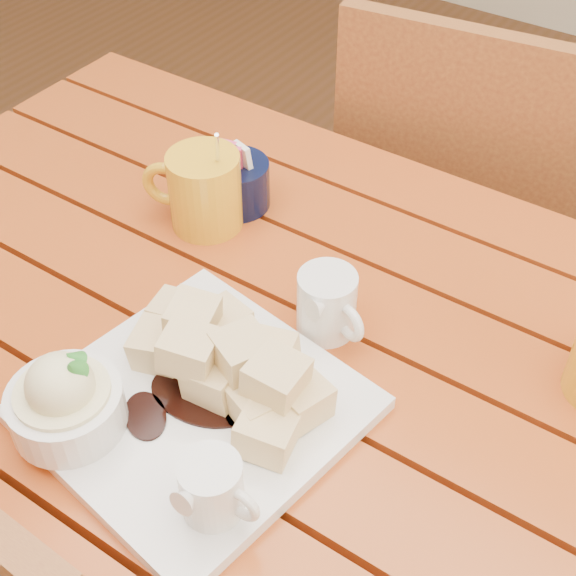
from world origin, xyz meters
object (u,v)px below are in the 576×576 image
Objects in this scene: table at (264,397)px; dessert_plate at (173,396)px; chair_far at (471,224)px; coffee_mug_left at (203,189)px.

table is 3.69× the size of dessert_plate.
dessert_plate is 0.35× the size of chair_far.
coffee_mug_left reaches higher than dessert_plate.
chair_far reaches higher than dessert_plate.
dessert_plate is at bearing -75.83° from coffee_mug_left.
chair_far is at bearing 88.40° from table.
coffee_mug_left is 0.17× the size of chair_far.
table is 0.27m from coffee_mug_left.
coffee_mug_left is 0.59m from chair_far.
coffee_mug_left is at bearing 60.32° from chair_far.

